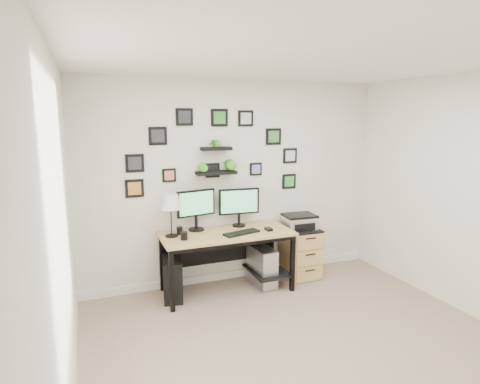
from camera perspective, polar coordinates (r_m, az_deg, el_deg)
name	(u,v)px	position (r m, az deg, el deg)	size (l,w,h in m)	color
room	(237,273)	(5.53, -0.46, -11.50)	(4.00, 4.00, 4.00)	tan
desk	(229,241)	(4.98, -1.62, -7.00)	(1.60, 0.70, 0.75)	tan
monitor_left	(196,207)	(4.94, -6.26, -2.12)	(0.50, 0.23, 0.51)	black
monitor_right	(239,204)	(5.10, -0.14, -1.71)	(0.53, 0.18, 0.49)	black
keyboard	(242,233)	(4.84, 0.24, -5.82)	(0.46, 0.15, 0.02)	black
mouse	(269,229)	(4.99, 4.08, -5.30)	(0.07, 0.11, 0.03)	black
table_lamp	(171,203)	(4.71, -9.83, -1.54)	(0.25, 0.25, 0.50)	black
mug	(184,236)	(4.65, -7.96, -6.19)	(0.08, 0.08, 0.09)	black
pen_cup	(180,230)	(4.87, -8.57, -5.44)	(0.07, 0.07, 0.09)	black
pc_tower_black	(172,278)	(4.95, -9.60, -11.94)	(0.22, 0.49, 0.49)	black
pc_tower_grey	(262,266)	(5.25, 3.15, -10.44)	(0.24, 0.51, 0.49)	gray
file_cabinet	(300,252)	(5.54, 8.55, -8.43)	(0.43, 0.53, 0.67)	tan
printer	(299,221)	(5.40, 8.44, -4.17)	(0.43, 0.36, 0.19)	silver
wall_decor	(216,155)	(5.00, -3.37, 5.24)	(2.27, 0.18, 1.07)	black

